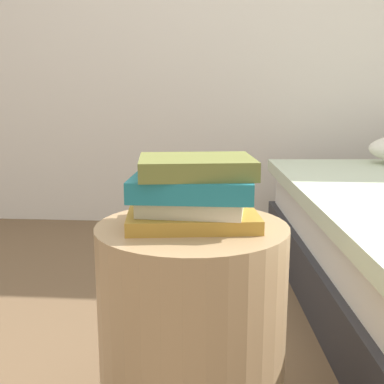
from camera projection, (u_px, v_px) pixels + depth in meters
name	position (u px, v px, depth m)	size (l,w,h in m)	color
wall_back	(218.00, 9.00, 2.89)	(7.00, 0.08, 2.60)	silver
side_table	(192.00, 336.00, 1.15)	(0.43, 0.43, 0.54)	tan
book_ochre	(191.00, 218.00, 1.10)	(0.29, 0.20, 0.03)	#B7842D
book_cream	(191.00, 204.00, 1.09)	(0.23, 0.16, 0.04)	beige
book_teal	(190.00, 187.00, 1.07)	(0.26, 0.17, 0.05)	#1E727F
book_olive	(196.00, 166.00, 1.07)	(0.25, 0.19, 0.04)	olive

